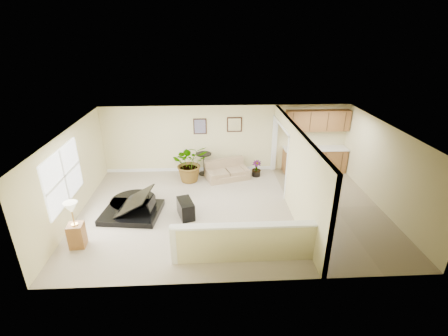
{
  "coord_description": "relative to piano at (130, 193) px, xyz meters",
  "views": [
    {
      "loc": [
        -0.67,
        -8.41,
        5.04
      ],
      "look_at": [
        -0.21,
        0.4,
        1.21
      ],
      "focal_mm": 26.0,
      "sensor_mm": 36.0,
      "label": 1
    }
  ],
  "objects": [
    {
      "name": "left_window",
      "position": [
        -1.51,
        -0.54,
        0.81
      ],
      "size": [
        0.05,
        2.15,
        1.45
      ],
      "primitive_type": "cube",
      "color": "white",
      "rests_on": "left_wall"
    },
    {
      "name": "lamp_stand",
      "position": [
        -0.99,
        -1.58,
        -0.11
      ],
      "size": [
        0.39,
        0.39,
        1.24
      ],
      "color": "#945D30",
      "rests_on": "floor"
    },
    {
      "name": "front_wall",
      "position": [
        2.97,
        -3.04,
        0.61
      ],
      "size": [
        9.0,
        0.04,
        2.5
      ],
      "primitive_type": "cube",
      "color": "beige",
      "rests_on": "floor"
    },
    {
      "name": "loveseat",
      "position": [
        2.96,
        2.25,
        -0.32
      ],
      "size": [
        1.71,
        1.23,
        0.85
      ],
      "rotation": [
        0.0,
        0.0,
        0.29
      ],
      "color": "tan",
      "rests_on": "floor"
    },
    {
      "name": "left_wall",
      "position": [
        -1.53,
        -0.04,
        0.61
      ],
      "size": [
        0.04,
        6.0,
        2.5
      ],
      "primitive_type": "cube",
      "color": "beige",
      "rests_on": "floor"
    },
    {
      "name": "kitchen_vinyl",
      "position": [
        6.12,
        -0.04,
        -0.63
      ],
      "size": [
        2.7,
        6.0,
        0.01
      ],
      "primitive_type": "cube",
      "color": "gray",
      "rests_on": "floor"
    },
    {
      "name": "piano_bench",
      "position": [
        1.62,
        -0.31,
        -0.39
      ],
      "size": [
        0.58,
        0.82,
        0.5
      ],
      "primitive_type": "cube",
      "rotation": [
        0.0,
        0.0,
        0.29
      ],
      "color": "black",
      "rests_on": "floor"
    },
    {
      "name": "back_wall",
      "position": [
        2.97,
        2.96,
        0.61
      ],
      "size": [
        9.0,
        0.04,
        2.5
      ],
      "primitive_type": "cube",
      "color": "beige",
      "rests_on": "floor"
    },
    {
      "name": "palm_plant",
      "position": [
        1.66,
        2.09,
        0.04
      ],
      "size": [
        1.45,
        1.33,
        1.37
      ],
      "color": "black",
      "rests_on": "floor"
    },
    {
      "name": "accent_table",
      "position": [
        2.13,
        2.61,
        -0.11
      ],
      "size": [
        0.56,
        0.56,
        0.82
      ],
      "color": "black",
      "rests_on": "floor"
    },
    {
      "name": "wall_mirror",
      "position": [
        3.27,
        2.94,
        1.16
      ],
      "size": [
        0.55,
        0.04,
        0.55
      ],
      "color": "#321C12",
      "rests_on": "back_wall"
    },
    {
      "name": "interior_partition",
      "position": [
        4.77,
        0.22,
        0.58
      ],
      "size": [
        0.18,
        5.99,
        2.5
      ],
      "color": "beige",
      "rests_on": "floor"
    },
    {
      "name": "small_plant",
      "position": [
        4.05,
        2.35,
        -0.38
      ],
      "size": [
        0.39,
        0.39,
        0.6
      ],
      "color": "black",
      "rests_on": "floor"
    },
    {
      "name": "ceiling",
      "position": [
        2.97,
        -0.04,
        1.86
      ],
      "size": [
        9.0,
        6.0,
        0.04
      ],
      "primitive_type": "cube",
      "color": "white",
      "rests_on": "back_wall"
    },
    {
      "name": "piano",
      "position": [
        0.0,
        0.0,
        0.0
      ],
      "size": [
        2.02,
        2.08,
        1.52
      ],
      "rotation": [
        0.0,
        0.0,
        -0.12
      ],
      "color": "black",
      "rests_on": "floor"
    },
    {
      "name": "wall_art_left",
      "position": [
        2.02,
        2.94,
        1.11
      ],
      "size": [
        0.48,
        0.04,
        0.58
      ],
      "color": "#321C12",
      "rests_on": "back_wall"
    },
    {
      "name": "kitchen_cabinets",
      "position": [
        6.16,
        2.7,
        0.23
      ],
      "size": [
        2.36,
        0.65,
        2.33
      ],
      "color": "#945D30",
      "rests_on": "floor"
    },
    {
      "name": "right_wall",
      "position": [
        7.47,
        -0.04,
        0.61
      ],
      "size": [
        0.04,
        6.0,
        2.5
      ],
      "primitive_type": "cube",
      "color": "beige",
      "rests_on": "floor"
    },
    {
      "name": "pony_half_wall",
      "position": [
        3.05,
        -2.34,
        -0.12
      ],
      "size": [
        3.42,
        0.22,
        1.0
      ],
      "color": "beige",
      "rests_on": "floor"
    },
    {
      "name": "floor",
      "position": [
        2.97,
        -0.04,
        -0.64
      ],
      "size": [
        9.0,
        9.0,
        0.0
      ],
      "primitive_type": "plane",
      "color": "tan",
      "rests_on": "ground"
    }
  ]
}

